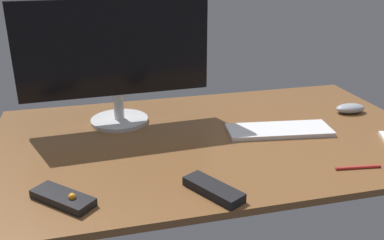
# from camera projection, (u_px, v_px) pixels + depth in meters

# --- Properties ---
(desk) EXTENTS (1.40, 0.84, 0.02)m
(desk) POSITION_uv_depth(u_px,v_px,m) (214.00, 139.00, 1.38)
(desk) COLOR brown
(desk) RESTS_ON ground
(monitor) EXTENTS (0.64, 0.20, 0.42)m
(monitor) POSITION_uv_depth(u_px,v_px,m) (115.00, 57.00, 1.41)
(monitor) COLOR silver
(monitor) RESTS_ON desk
(keyboard) EXTENTS (0.36, 0.17, 0.01)m
(keyboard) POSITION_uv_depth(u_px,v_px,m) (279.00, 130.00, 1.41)
(keyboard) COLOR white
(keyboard) RESTS_ON desk
(computer_mouse) EXTENTS (0.11, 0.07, 0.03)m
(computer_mouse) POSITION_uv_depth(u_px,v_px,m) (350.00, 108.00, 1.57)
(computer_mouse) COLOR #999EA5
(computer_mouse) RESTS_ON desk
(media_remote) EXTENTS (0.16, 0.16, 0.03)m
(media_remote) POSITION_uv_depth(u_px,v_px,m) (63.00, 198.00, 1.01)
(media_remote) COLOR black
(media_remote) RESTS_ON desk
(tv_remote) EXTENTS (0.13, 0.17, 0.02)m
(tv_remote) POSITION_uv_depth(u_px,v_px,m) (213.00, 189.00, 1.05)
(tv_remote) COLOR black
(tv_remote) RESTS_ON desk
(pen) EXTENTS (0.13, 0.02, 0.01)m
(pen) POSITION_uv_depth(u_px,v_px,m) (358.00, 167.00, 1.17)
(pen) COLOR red
(pen) RESTS_ON desk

